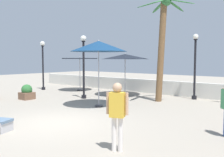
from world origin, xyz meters
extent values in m
plane|color=#9E9384|center=(0.00, 0.00, 0.00)|extent=(56.00, 56.00, 0.00)
cube|color=silver|center=(0.00, 8.95, 0.45)|extent=(25.20, 0.30, 0.90)
cylinder|color=#333338|center=(-6.05, 6.74, 0.04)|extent=(0.47, 0.47, 0.08)
cylinder|color=#A5A5AD|center=(-6.05, 6.74, 1.17)|extent=(0.05, 0.05, 2.34)
cylinder|color=black|center=(-6.05, 6.74, 2.32)|extent=(2.53, 2.53, 0.06)
sphere|color=#99999E|center=(-6.05, 6.74, 2.44)|extent=(0.08, 0.08, 0.08)
cylinder|color=#333338|center=(-0.83, 3.13, 0.04)|extent=(0.39, 0.39, 0.08)
cylinder|color=#A5A5AD|center=(-0.83, 3.13, 1.34)|extent=(0.05, 0.05, 2.69)
cone|color=navy|center=(-0.83, 3.13, 2.89)|extent=(2.69, 2.69, 0.50)
sphere|color=#99999E|center=(-0.83, 3.13, 3.14)|extent=(0.08, 0.08, 0.08)
cylinder|color=#333338|center=(-2.10, 6.89, 0.04)|extent=(0.50, 0.50, 0.08)
cylinder|color=#A5A5AD|center=(-2.10, 6.89, 1.16)|extent=(0.05, 0.05, 2.32)
cone|color=black|center=(-2.10, 6.89, 2.43)|extent=(3.00, 3.00, 0.32)
sphere|color=#99999E|center=(-2.10, 6.89, 2.61)|extent=(0.08, 0.08, 0.08)
cylinder|color=brown|center=(0.69, 6.36, 2.64)|extent=(0.59, 0.33, 5.29)
sphere|color=#33723C|center=(0.95, 6.36, 5.28)|extent=(0.54, 0.54, 0.54)
ellipsoid|color=#33723C|center=(1.73, 6.34, 5.14)|extent=(1.53, 0.24, 0.50)
ellipsoid|color=#33723C|center=(1.08, 7.14, 5.14)|extent=(0.45, 1.54, 0.50)
ellipsoid|color=#33723C|center=(0.28, 6.78, 5.14)|extent=(1.40, 0.98, 0.50)
ellipsoid|color=#33723C|center=(0.37, 5.84, 5.14)|extent=(1.27, 1.17, 0.50)
ellipsoid|color=#33723C|center=(1.07, 5.59, 5.14)|extent=(0.43, 1.54, 0.50)
cylinder|color=black|center=(-3.26, 4.46, 0.10)|extent=(0.28, 0.28, 0.20)
cylinder|color=black|center=(-3.26, 4.46, 1.65)|extent=(0.12, 0.12, 3.29)
cylinder|color=black|center=(-3.26, 4.46, 3.29)|extent=(0.22, 0.22, 0.06)
sphere|color=white|center=(-3.26, 4.46, 3.46)|extent=(0.33, 0.33, 0.33)
cylinder|color=black|center=(1.78, 8.27, 0.10)|extent=(0.28, 0.28, 0.20)
cylinder|color=black|center=(1.78, 8.27, 1.69)|extent=(0.12, 0.12, 3.37)
cylinder|color=black|center=(1.78, 8.27, 3.37)|extent=(0.22, 0.22, 0.06)
sphere|color=white|center=(1.78, 8.27, 3.52)|extent=(0.31, 0.31, 0.31)
cylinder|color=black|center=(-8.56, 5.37, 0.10)|extent=(0.28, 0.28, 0.20)
cylinder|color=black|center=(-8.56, 5.37, 1.62)|extent=(0.12, 0.12, 3.24)
cylinder|color=black|center=(-8.56, 5.37, 3.24)|extent=(0.22, 0.22, 0.06)
sphere|color=white|center=(-8.56, 5.37, 3.42)|extent=(0.35, 0.35, 0.35)
cube|color=#B7B7BC|center=(-0.12, -1.81, 0.17)|extent=(0.25, 0.52, 0.35)
cylinder|color=silver|center=(3.46, -0.89, 0.43)|extent=(0.12, 0.12, 0.86)
cylinder|color=silver|center=(3.60, -0.83, 0.43)|extent=(0.12, 0.12, 0.86)
cube|color=gold|center=(3.53, -0.86, 1.17)|extent=(0.43, 0.37, 0.61)
sphere|color=tan|center=(3.53, -0.86, 1.59)|extent=(0.23, 0.23, 0.23)
cylinder|color=tan|center=(3.31, -0.96, 1.20)|extent=(0.08, 0.08, 0.55)
cylinder|color=tan|center=(3.75, -0.76, 1.20)|extent=(0.08, 0.08, 0.55)
cylinder|color=brown|center=(5.09, 2.27, 1.14)|extent=(0.08, 0.08, 0.52)
cube|color=brown|center=(-5.50, 2.15, 0.20)|extent=(0.70, 0.70, 0.40)
sphere|color=#2D6B33|center=(-5.50, 2.15, 0.55)|extent=(0.60, 0.60, 0.60)
camera|label=1|loc=(7.36, -5.61, 2.28)|focal=40.50mm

